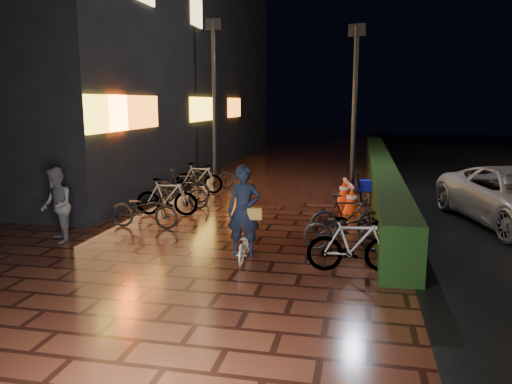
% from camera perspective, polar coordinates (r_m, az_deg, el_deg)
% --- Properties ---
extents(ground, '(80.00, 80.00, 0.00)m').
position_cam_1_polar(ground, '(10.47, -2.95, -5.73)').
color(ground, '#381911').
rests_on(ground, ground).
extents(hedge, '(0.70, 20.00, 1.00)m').
position_cam_1_polar(hedge, '(17.90, 14.01, 2.33)').
color(hedge, black).
rests_on(hedge, ground).
extents(bystander_person, '(0.95, 0.97, 1.57)m').
position_cam_1_polar(bystander_person, '(11.04, -21.86, -1.44)').
color(bystander_person, '#525254').
rests_on(bystander_person, ground).
extents(storefront_block, '(12.09, 22.00, 9.00)m').
position_cam_1_polar(storefront_block, '(24.47, -18.33, 13.57)').
color(storefront_block, black).
rests_on(storefront_block, ground).
extents(lamp_post_hedge, '(0.47, 0.20, 4.96)m').
position_cam_1_polar(lamp_post_hedge, '(14.29, 11.17, 9.46)').
color(lamp_post_hedge, black).
rests_on(lamp_post_hedge, ground).
extents(lamp_post_sf, '(0.55, 0.22, 5.79)m').
position_cam_1_polar(lamp_post_sf, '(18.49, -4.79, 11.19)').
color(lamp_post_sf, black).
rests_on(lamp_post_sf, ground).
extents(cyclist, '(0.66, 1.26, 1.78)m').
position_cam_1_polar(cyclist, '(9.08, -1.35, -3.90)').
color(cyclist, silver).
rests_on(cyclist, ground).
extents(traffic_barrier, '(0.69, 1.80, 0.73)m').
position_cam_1_polar(traffic_barrier, '(13.90, 10.46, -0.34)').
color(traffic_barrier, red).
rests_on(traffic_barrier, ground).
extents(cart_assembly, '(0.58, 0.60, 1.00)m').
position_cam_1_polar(cart_assembly, '(14.43, 12.19, 0.59)').
color(cart_assembly, black).
rests_on(cart_assembly, ground).
extents(parked_bikes_storefront, '(1.85, 6.35, 0.97)m').
position_cam_1_polar(parked_bikes_storefront, '(14.33, -8.32, 0.43)').
color(parked_bikes_storefront, black).
rests_on(parked_bikes_storefront, ground).
extents(parked_bikes_hedge, '(1.86, 2.76, 0.97)m').
position_cam_1_polar(parked_bikes_hedge, '(9.81, 10.52, -4.18)').
color(parked_bikes_hedge, black).
rests_on(parked_bikes_hedge, ground).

